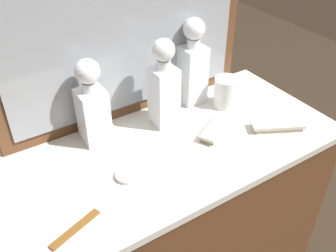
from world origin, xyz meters
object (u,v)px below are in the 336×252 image
crystal_decanter_far_right (192,69)px  tortoiseshell_comb (75,229)px  crystal_decanter_far_left (164,91)px  crystal_tumbler_right (226,93)px  silver_brush_far_right (215,129)px  crystal_decanter_center (93,110)px  silver_brush_right (278,126)px  porcelain_dish (128,175)px

crystal_decanter_far_right → tortoiseshell_comb: bearing=-150.5°
crystal_decanter_far_left → crystal_tumbler_right: crystal_decanter_far_left is taller
silver_brush_far_right → tortoiseshell_comb: bearing=-166.8°
silver_brush_far_right → crystal_decanter_center: bearing=152.2°
crystal_decanter_far_left → silver_brush_right: size_ratio=1.68×
crystal_decanter_far_right → crystal_decanter_far_left: 0.17m
crystal_decanter_far_left → silver_brush_far_right: crystal_decanter_far_left is taller
crystal_decanter_far_right → crystal_decanter_center: (-0.38, -0.02, -0.01)m
crystal_decanter_far_right → silver_brush_far_right: (-0.05, -0.20, -0.11)m
crystal_tumbler_right → porcelain_dish: 0.48m
crystal_decanter_center → crystal_tumbler_right: crystal_decanter_center is taller
silver_brush_far_right → silver_brush_right: (0.18, -0.09, 0.00)m
crystal_decanter_center → silver_brush_far_right: 0.39m
crystal_decanter_far_right → crystal_tumbler_right: bearing=-48.7°
crystal_decanter_center → crystal_decanter_far_left: size_ratio=0.93×
silver_brush_far_right → silver_brush_right: 0.20m
crystal_decanter_far_left → porcelain_dish: 0.30m
crystal_tumbler_right → silver_brush_right: 0.21m
crystal_tumbler_right → silver_brush_right: crystal_tumbler_right is taller
crystal_tumbler_right → silver_brush_right: size_ratio=0.60×
crystal_decanter_far_left → silver_brush_far_right: 0.20m
crystal_decanter_far_left → tortoiseshell_comb: bearing=-148.0°
crystal_decanter_far_left → crystal_tumbler_right: 0.25m
crystal_decanter_far_left → porcelain_dish: (-0.22, -0.17, -0.11)m
crystal_decanter_center → crystal_decanter_far_right: bearing=3.7°
crystal_decanter_far_right → crystal_decanter_far_left: (-0.16, -0.06, -0.01)m
crystal_decanter_far_left → crystal_tumbler_right: (0.24, -0.03, -0.07)m
silver_brush_right → crystal_decanter_center: bearing=152.3°
crystal_tumbler_right → tortoiseshell_comb: (-0.65, -0.23, -0.05)m
crystal_decanter_far_left → silver_brush_far_right: size_ratio=1.89×
crystal_decanter_far_right → crystal_decanter_far_left: bearing=-157.8°
crystal_tumbler_right → crystal_decanter_center: bearing=171.8°
silver_brush_far_right → silver_brush_right: bearing=-27.6°
porcelain_dish → tortoiseshell_comb: bearing=-154.1°
crystal_decanter_center → porcelain_dish: size_ratio=3.84×
crystal_decanter_center → silver_brush_far_right: crystal_decanter_center is taller
crystal_decanter_far_right → crystal_tumbler_right: crystal_decanter_far_right is taller
crystal_decanter_far_left → crystal_decanter_center: bearing=170.3°
silver_brush_far_right → silver_brush_right: same height
crystal_decanter_far_left → silver_brush_far_right: bearing=-51.9°
crystal_decanter_center → tortoiseshell_comb: 0.37m
crystal_tumbler_right → silver_brush_far_right: crystal_tumbler_right is taller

